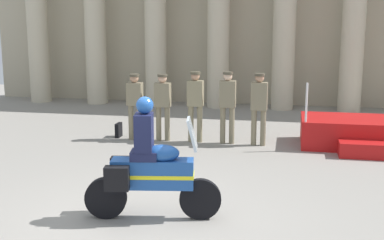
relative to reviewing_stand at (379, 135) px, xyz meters
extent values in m
plane|color=gray|center=(-4.34, -5.26, -0.32)|extent=(28.00, 28.00, 0.00)
cylinder|color=beige|center=(-10.90, 4.79, 2.69)|extent=(0.73, 0.73, 6.02)
cylinder|color=beige|center=(-8.76, 4.79, 2.69)|extent=(0.73, 0.73, 6.02)
cylinder|color=beige|center=(-6.62, 4.79, 2.69)|extent=(0.73, 0.73, 6.02)
cylinder|color=beige|center=(-4.48, 4.79, 2.69)|extent=(0.73, 0.73, 6.02)
cylinder|color=beige|center=(-2.34, 4.79, 2.69)|extent=(0.73, 0.73, 6.02)
cylinder|color=beige|center=(-0.20, 4.79, 2.69)|extent=(0.73, 0.73, 6.02)
cube|color=#B71414|center=(0.00, 0.08, 0.01)|extent=(3.59, 1.46, 0.67)
cylinder|color=silver|center=(-1.71, -0.57, 0.80)|extent=(0.05, 0.05, 0.90)
cylinder|color=#7A7056|center=(-5.97, -0.22, 0.11)|extent=(0.13, 0.13, 0.87)
cylinder|color=#7A7056|center=(-5.75, -0.22, 0.11)|extent=(0.13, 0.13, 0.87)
cube|color=#7A7056|center=(-5.86, -0.22, 0.83)|extent=(0.39, 0.23, 0.57)
sphere|color=tan|center=(-5.86, -0.22, 1.22)|extent=(0.21, 0.21, 0.21)
cylinder|color=#494334|center=(-5.86, -0.22, 1.29)|extent=(0.24, 0.24, 0.06)
cylinder|color=#7A7056|center=(-5.27, -0.20, 0.10)|extent=(0.13, 0.13, 0.85)
cylinder|color=#7A7056|center=(-5.05, -0.20, 0.10)|extent=(0.13, 0.13, 0.85)
cube|color=#7A7056|center=(-5.16, -0.20, 0.82)|extent=(0.39, 0.23, 0.59)
sphere|color=tan|center=(-5.16, -0.20, 1.22)|extent=(0.21, 0.21, 0.21)
cylinder|color=#494334|center=(-5.16, -0.20, 1.30)|extent=(0.24, 0.24, 0.06)
cylinder|color=#847A5B|center=(-4.45, -0.20, 0.12)|extent=(0.13, 0.13, 0.89)
cylinder|color=#847A5B|center=(-4.23, -0.20, 0.12)|extent=(0.13, 0.13, 0.89)
cube|color=#847A5B|center=(-4.34, -0.20, 0.88)|extent=(0.39, 0.23, 0.62)
sphere|color=tan|center=(-4.34, -0.20, 1.30)|extent=(0.21, 0.21, 0.21)
cylinder|color=#4F4937|center=(-4.34, -0.20, 1.38)|extent=(0.24, 0.24, 0.06)
cylinder|color=#7A7056|center=(-3.66, -0.21, 0.12)|extent=(0.13, 0.13, 0.90)
cylinder|color=#7A7056|center=(-3.44, -0.21, 0.12)|extent=(0.13, 0.13, 0.90)
cube|color=#7A7056|center=(-3.55, -0.21, 0.89)|extent=(0.39, 0.23, 0.64)
sphere|color=beige|center=(-3.55, -0.21, 1.32)|extent=(0.21, 0.21, 0.21)
cylinder|color=#494334|center=(-3.55, -0.21, 1.39)|extent=(0.24, 0.24, 0.06)
cylinder|color=#7A7056|center=(-2.91, -0.26, 0.11)|extent=(0.13, 0.13, 0.86)
cylinder|color=#7A7056|center=(-2.69, -0.26, 0.11)|extent=(0.13, 0.13, 0.86)
cube|color=#7A7056|center=(-2.80, -0.26, 0.87)|extent=(0.39, 0.23, 0.66)
sphere|color=tan|center=(-2.80, -0.26, 1.30)|extent=(0.21, 0.21, 0.21)
cylinder|color=#494334|center=(-2.80, -0.26, 1.38)|extent=(0.24, 0.24, 0.06)
cylinder|color=black|center=(-3.38, -5.06, 0.00)|extent=(0.65, 0.20, 0.64)
cylinder|color=black|center=(-4.81, -5.28, 0.00)|extent=(0.65, 0.24, 0.64)
cube|color=#1E4C99|center=(-4.09, -5.17, 0.40)|extent=(1.27, 0.51, 0.44)
ellipsoid|color=#1E4C99|center=(-3.95, -5.15, 0.72)|extent=(0.56, 0.40, 0.26)
cube|color=yellow|center=(-4.09, -5.17, 0.38)|extent=(1.30, 0.52, 0.06)
cube|color=silver|center=(-3.50, -5.08, 1.02)|extent=(0.22, 0.42, 0.47)
cube|color=black|center=(-4.63, -4.99, 0.40)|extent=(0.38, 0.23, 0.36)
cube|color=black|center=(-4.55, -5.50, 0.40)|extent=(0.38, 0.23, 0.36)
cube|color=#191E42|center=(-4.21, -5.19, 0.69)|extent=(0.45, 0.40, 0.14)
cube|color=#191E42|center=(-4.21, -5.19, 1.04)|extent=(0.31, 0.40, 0.56)
sphere|color=#1E4C99|center=(-4.19, -5.19, 1.45)|extent=(0.26, 0.26, 0.26)
cube|color=black|center=(-6.36, -0.05, -0.14)|extent=(0.10, 0.32, 0.36)
camera|label=1|loc=(-2.10, -12.52, 2.76)|focal=48.94mm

